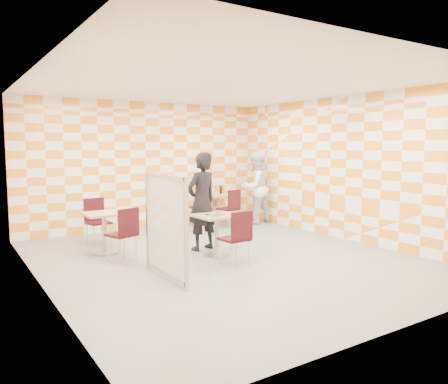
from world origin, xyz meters
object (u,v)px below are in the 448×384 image
object	(u,v)px
second_table	(219,203)
sport_bottle	(213,190)
empty_table	(104,226)
chair_main_front	(238,234)
main_table	(217,228)
man_dark	(202,201)
partition	(165,226)
chair_second_front	(231,205)
man_white	(255,188)
soda_bottle	(221,190)
chair_second_side	(203,204)
chair_empty_far	(96,217)
chair_empty_near	(125,230)

from	to	relation	value
second_table	sport_bottle	world-z (taller)	sport_bottle
empty_table	sport_bottle	distance (m)	3.72
chair_main_front	empty_table	bearing A→B (deg)	125.63
main_table	second_table	size ratio (longest dim) A/B	1.00
man_dark	partition	bearing A→B (deg)	30.13
chair_second_front	man_white	xyz separation A→B (m)	(0.86, 0.20, 0.37)
man_white	soda_bottle	size ratio (longest dim) A/B	7.95
chair_second_side	partition	bearing A→B (deg)	-127.20
man_white	soda_bottle	distance (m)	0.87
chair_main_front	man_dark	size ratio (longest dim) A/B	0.50
second_table	partition	world-z (taller)	partition
chair_main_front	chair_second_side	bearing A→B (deg)	68.32
chair_main_front	soda_bottle	distance (m)	4.17
chair_empty_far	chair_main_front	bearing A→B (deg)	-63.91
chair_main_front	chair_second_side	xyz separation A→B (m)	(1.43, 3.59, 0.00)
man_white	soda_bottle	bearing A→B (deg)	-46.56
second_table	empty_table	distance (m)	3.73
man_white	chair_main_front	bearing A→B (deg)	40.14
chair_second_front	second_table	bearing A→B (deg)	83.01
sport_bottle	chair_second_front	bearing A→B (deg)	-89.29
empty_table	chair_second_side	distance (m)	3.29
man_white	chair_second_side	bearing A→B (deg)	-29.74
empty_table	man_dark	world-z (taller)	man_dark
chair_second_front	man_dark	size ratio (longest dim) A/B	0.50
chair_empty_far	man_white	xyz separation A→B (m)	(4.10, 0.21, 0.37)
second_table	man_dark	world-z (taller)	man_dark
partition	chair_second_side	bearing A→B (deg)	52.80
second_table	partition	xyz separation A→B (m)	(-3.15, -3.54, 0.28)
chair_second_side	soda_bottle	size ratio (longest dim) A/B	4.02
second_table	partition	distance (m)	4.75
main_table	chair_main_front	distance (m)	0.80
empty_table	chair_empty_far	world-z (taller)	chair_empty_far
chair_empty_near	sport_bottle	world-z (taller)	sport_bottle
chair_empty_near	soda_bottle	size ratio (longest dim) A/B	4.02
man_dark	sport_bottle	xyz separation A→B (m)	(1.69, 2.39, -0.09)
main_table	man_white	xyz separation A→B (m)	(2.59, 2.33, 0.41)
empty_table	chair_empty_far	bearing A→B (deg)	83.42
partition	sport_bottle	bearing A→B (deg)	50.38
chair_second_front	chair_second_side	size ratio (longest dim) A/B	1.00
partition	man_white	distance (m)	4.97
main_table	sport_bottle	size ratio (longest dim) A/B	3.75
man_dark	chair_main_front	bearing A→B (deg)	71.57
chair_empty_far	man_dark	size ratio (longest dim) A/B	0.50
chair_second_front	man_dark	distance (m)	2.33
man_white	sport_bottle	size ratio (longest dim) A/B	9.14
chair_second_side	man_dark	world-z (taller)	man_dark
sport_bottle	man_dark	bearing A→B (deg)	-125.26
chair_second_front	chair_empty_near	xyz separation A→B (m)	(-3.23, -1.59, 0.00)
man_dark	man_white	world-z (taller)	man_dark
main_table	chair_empty_far	bearing A→B (deg)	125.51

